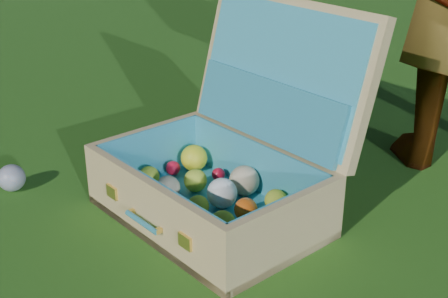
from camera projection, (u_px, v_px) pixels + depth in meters
ground at (208, 253)px, 1.52m from camera, size 60.00×60.00×0.00m
stray_ball at (12, 178)px, 1.80m from camera, size 0.08×0.08×0.08m
suitcase at (233, 157)px, 1.66m from camera, size 0.72×0.68×0.55m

